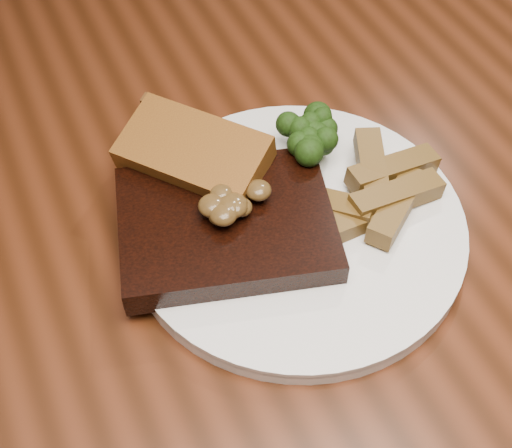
{
  "coord_description": "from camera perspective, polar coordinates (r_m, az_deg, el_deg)",
  "views": [
    {
      "loc": [
        -0.16,
        -0.34,
        1.23
      ],
      "look_at": [
        -0.01,
        -0.01,
        0.78
      ],
      "focal_mm": 50.0,
      "sensor_mm": 36.0,
      "label": 1
    }
  ],
  "objects": [
    {
      "name": "steak",
      "position": [
        0.58,
        -2.4,
        -0.09
      ],
      "size": [
        0.2,
        0.17,
        0.03
      ],
      "primitive_type": "cube",
      "rotation": [
        0.0,
        0.0,
        -0.27
      ],
      "color": "black",
      "rests_on": "plate"
    },
    {
      "name": "broccoli_cluster",
      "position": [
        0.64,
        4.85,
        6.88
      ],
      "size": [
        0.07,
        0.07,
        0.04
      ],
      "primitive_type": null,
      "color": "#1B3E0E",
      "rests_on": "plate"
    },
    {
      "name": "garlic_bread",
      "position": [
        0.62,
        -4.87,
        4.36
      ],
      "size": [
        0.13,
        0.14,
        0.03
      ],
      "primitive_type": "cube",
      "rotation": [
        0.0,
        0.0,
        -0.89
      ],
      "color": "brown",
      "rests_on": "plate"
    },
    {
      "name": "potato_wedges",
      "position": [
        0.61,
        9.81,
        2.16
      ],
      "size": [
        0.11,
        0.11,
        0.02
      ],
      "primitive_type": null,
      "color": "brown",
      "rests_on": "plate"
    },
    {
      "name": "dining_table",
      "position": [
        0.68,
        0.04,
        -5.49
      ],
      "size": [
        1.6,
        0.9,
        0.75
      ],
      "color": "#481F0E",
      "rests_on": "ground"
    },
    {
      "name": "chair_far",
      "position": [
        1.19,
        -17.86,
        8.99
      ],
      "size": [
        0.45,
        0.45,
        0.86
      ],
      "rotation": [
        0.0,
        0.0,
        3.25
      ],
      "color": "black",
      "rests_on": "ground"
    },
    {
      "name": "mushroom_pile",
      "position": [
        0.56,
        -2.19,
        1.53
      ],
      "size": [
        0.07,
        0.07,
        0.03
      ],
      "primitive_type": null,
      "color": "brown",
      "rests_on": "steak"
    },
    {
      "name": "plate",
      "position": [
        0.6,
        3.28,
        -0.32
      ],
      "size": [
        0.31,
        0.31,
        0.01
      ],
      "primitive_type": "cylinder",
      "rotation": [
        0.0,
        0.0,
        0.11
      ],
      "color": "white",
      "rests_on": "dining_table"
    },
    {
      "name": "steak_bone",
      "position": [
        0.55,
        0.05,
        -4.74
      ],
      "size": [
        0.14,
        0.05,
        0.02
      ],
      "primitive_type": "cube",
      "rotation": [
        0.0,
        0.0,
        -0.27
      ],
      "color": "#BAAD90",
      "rests_on": "plate"
    }
  ]
}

